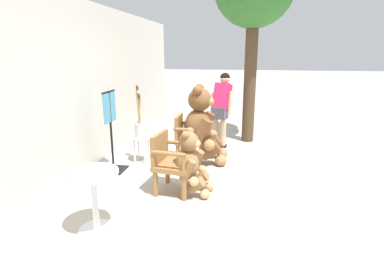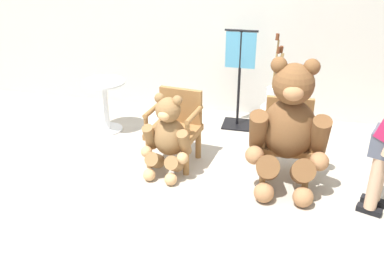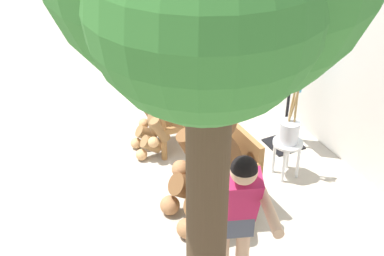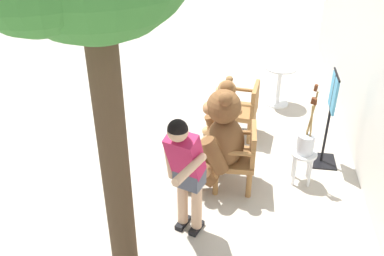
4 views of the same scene
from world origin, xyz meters
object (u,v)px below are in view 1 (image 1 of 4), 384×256
Objects in this scene: clothing_display_stand at (111,130)px; person_visitor at (222,104)px; teddy_bear_large at (202,125)px; wooden_chair_right at (188,136)px; wooden_chair_left at (171,161)px; teddy_bear_small at (191,162)px; brush_bucket at (141,128)px; white_stool at (141,143)px; round_side_table at (94,195)px.

person_visitor is at bearing -45.32° from clothing_display_stand.
wooden_chair_right is at bearing 90.88° from teddy_bear_large.
person_visitor reaches higher than wooden_chair_left.
clothing_display_stand is at bearing 67.83° from teddy_bear_small.
wooden_chair_left and wooden_chair_right have the same top height.
teddy_bear_large is (0.00, -0.26, 0.23)m from wooden_chair_right.
wooden_chair_left is 0.91× the size of brush_bucket.
person_visitor is at bearing -28.53° from wooden_chair_right.
white_stool is 2.25m from round_side_table.
wooden_chair_right is at bearing -76.65° from brush_bucket.
teddy_bear_small is 2.05× the size of white_stool.
person_visitor is (0.97, -0.27, 0.23)m from teddy_bear_large.
teddy_bear_small is at bearing -167.32° from wooden_chair_right.
teddy_bear_small reaches higher than wooden_chair_left.
brush_bucket reaches higher than wooden_chair_left.
wooden_chair_right is (1.28, 0.00, 0.00)m from wooden_chair_left.
wooden_chair_right is 2.50m from round_side_table.
teddy_bear_large is at bearing -89.12° from wooden_chair_right.
teddy_bear_large reaches higher than clothing_display_stand.
teddy_bear_large is at bearing -63.56° from clothing_display_stand.
teddy_bear_small is 1.60m from clothing_display_stand.
teddy_bear_small is (-1.30, -0.29, -0.00)m from wooden_chair_right.
round_side_table is at bearing 142.32° from teddy_bear_small.
teddy_bear_small is 1.31× the size of round_side_table.
wooden_chair_right is 1.20m from person_visitor.
wooden_chair_right is 0.55× the size of person_visitor.
clothing_display_stand is (-0.51, 0.33, 0.36)m from white_stool.
wooden_chair_left is 0.63× the size of clothing_display_stand.
person_visitor is 2.16× the size of round_side_table.
person_visitor reaches higher than brush_bucket.
round_side_table is at bearing 153.06° from wooden_chair_left.
person_visitor is 1.82m from brush_bucket.
person_visitor is at bearing -18.06° from round_side_table.
teddy_bear_small reaches higher than white_stool.
person_visitor is 1.64× the size of brush_bucket.
round_side_table is (-3.40, 1.11, -0.47)m from person_visitor.
teddy_bear_small is 2.33m from person_visitor.
teddy_bear_large is 1.59m from clothing_display_stand.
teddy_bear_large is at bearing -79.53° from white_stool.
brush_bucket is 2.25m from round_side_table.
white_stool is at bearing -33.38° from clothing_display_stand.
round_side_table is (-1.14, 0.58, -0.01)m from wooden_chair_left.
teddy_bear_large reaches higher than brush_bucket.
person_visitor is (0.97, -0.53, 0.46)m from wooden_chair_right.
clothing_display_stand is at bearing 134.68° from person_visitor.
teddy_bear_small reaches higher than wooden_chair_right.
clothing_display_stand is (-1.67, 1.69, -0.20)m from person_visitor.
teddy_bear_small is (-1.30, -0.03, -0.23)m from teddy_bear_large.
wooden_chair_left reaches higher than round_side_table.
wooden_chair_right is at bearing 151.47° from person_visitor.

